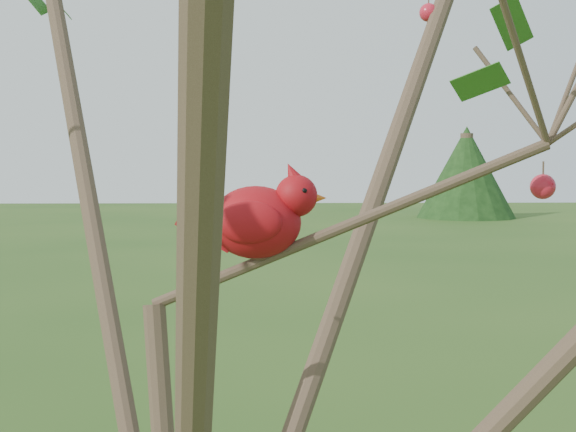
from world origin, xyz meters
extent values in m
sphere|color=red|center=(0.56, 0.10, 2.13)|extent=(0.04, 0.04, 0.04)
sphere|color=red|center=(0.48, 0.60, 2.50)|extent=(0.04, 0.04, 0.04)
ellipsoid|color=#A40E15|center=(0.11, 0.09, 2.08)|extent=(0.15, 0.12, 0.11)
sphere|color=#A40E15|center=(0.17, 0.08, 2.12)|extent=(0.07, 0.07, 0.07)
cone|color=#A40E15|center=(0.17, 0.08, 2.15)|extent=(0.05, 0.04, 0.05)
cone|color=#D85914|center=(0.20, 0.08, 2.12)|extent=(0.03, 0.03, 0.02)
ellipsoid|color=black|center=(0.19, 0.08, 2.12)|extent=(0.02, 0.04, 0.03)
cube|color=#A40E15|center=(0.03, 0.09, 2.06)|extent=(0.09, 0.04, 0.05)
ellipsoid|color=#A40E15|center=(0.11, 0.13, 2.08)|extent=(0.10, 0.04, 0.07)
ellipsoid|color=#A40E15|center=(0.10, 0.04, 2.08)|extent=(0.10, 0.04, 0.07)
cylinder|color=#402F22|center=(7.91, 29.15, 1.61)|extent=(0.48, 0.48, 3.22)
cone|color=black|center=(7.91, 29.15, 1.74)|extent=(3.75, 3.75, 3.48)
camera|label=1|loc=(0.12, -1.15, 2.17)|focal=50.00mm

